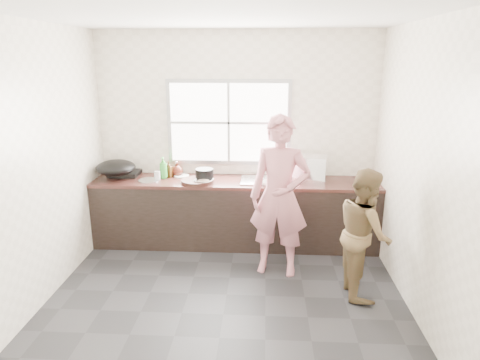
# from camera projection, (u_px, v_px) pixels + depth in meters

# --- Properties ---
(floor) EXTENTS (3.60, 3.20, 0.01)m
(floor) POSITION_uv_depth(u_px,v_px,m) (227.00, 295.00, 4.42)
(floor) COLOR #252528
(floor) RESTS_ON ground
(ceiling) EXTENTS (3.60, 3.20, 0.01)m
(ceiling) POSITION_uv_depth(u_px,v_px,m) (224.00, 16.00, 3.67)
(ceiling) COLOR silver
(ceiling) RESTS_ON wall_back
(wall_back) EXTENTS (3.60, 0.01, 2.70)m
(wall_back) POSITION_uv_depth(u_px,v_px,m) (237.00, 138.00, 5.58)
(wall_back) COLOR silver
(wall_back) RESTS_ON ground
(wall_left) EXTENTS (0.01, 3.20, 2.70)m
(wall_left) POSITION_uv_depth(u_px,v_px,m) (40.00, 166.00, 4.15)
(wall_left) COLOR beige
(wall_left) RESTS_ON ground
(wall_right) EXTENTS (0.01, 3.20, 2.70)m
(wall_right) POSITION_uv_depth(u_px,v_px,m) (420.00, 171.00, 3.94)
(wall_right) COLOR beige
(wall_right) RESTS_ON ground
(wall_front) EXTENTS (3.60, 0.01, 2.70)m
(wall_front) POSITION_uv_depth(u_px,v_px,m) (200.00, 236.00, 2.50)
(wall_front) COLOR silver
(wall_front) RESTS_ON ground
(cabinet) EXTENTS (3.60, 0.62, 0.82)m
(cabinet) POSITION_uv_depth(u_px,v_px,m) (235.00, 214.00, 5.54)
(cabinet) COLOR black
(cabinet) RESTS_ON floor
(countertop) EXTENTS (3.60, 0.64, 0.04)m
(countertop) POSITION_uv_depth(u_px,v_px,m) (235.00, 182.00, 5.42)
(countertop) COLOR #371B16
(countertop) RESTS_ON cabinet
(sink) EXTENTS (0.55, 0.45, 0.02)m
(sink) POSITION_uv_depth(u_px,v_px,m) (263.00, 180.00, 5.40)
(sink) COLOR silver
(sink) RESTS_ON countertop
(faucet) EXTENTS (0.02, 0.02, 0.30)m
(faucet) POSITION_uv_depth(u_px,v_px,m) (263.00, 165.00, 5.55)
(faucet) COLOR silver
(faucet) RESTS_ON countertop
(window_frame) EXTENTS (1.60, 0.05, 1.10)m
(window_frame) POSITION_uv_depth(u_px,v_px,m) (229.00, 123.00, 5.52)
(window_frame) COLOR #9EA0A5
(window_frame) RESTS_ON wall_back
(window_glazing) EXTENTS (1.50, 0.01, 1.00)m
(window_glazing) POSITION_uv_depth(u_px,v_px,m) (229.00, 123.00, 5.50)
(window_glazing) COLOR white
(window_glazing) RESTS_ON window_frame
(woman) EXTENTS (0.67, 0.50, 1.67)m
(woman) POSITION_uv_depth(u_px,v_px,m) (279.00, 202.00, 4.69)
(woman) COLOR #D17D88
(woman) RESTS_ON floor
(person_side) EXTENTS (0.53, 0.67, 1.33)m
(person_side) POSITION_uv_depth(u_px,v_px,m) (364.00, 233.00, 4.30)
(person_side) COLOR brown
(person_side) RESTS_ON floor
(cutting_board) EXTENTS (0.45, 0.45, 0.04)m
(cutting_board) POSITION_uv_depth(u_px,v_px,m) (197.00, 181.00, 5.31)
(cutting_board) COLOR black
(cutting_board) RESTS_ON countertop
(cleaver) EXTENTS (0.18, 0.10, 0.01)m
(cleaver) POSITION_uv_depth(u_px,v_px,m) (206.00, 180.00, 5.30)
(cleaver) COLOR #BBBCC3
(cleaver) RESTS_ON cutting_board
(bowl_mince) EXTENTS (0.28, 0.28, 0.06)m
(bowl_mince) POSITION_uv_depth(u_px,v_px,m) (204.00, 181.00, 5.27)
(bowl_mince) COLOR white
(bowl_mince) RESTS_ON countertop
(bowl_crabs) EXTENTS (0.23, 0.23, 0.07)m
(bowl_crabs) POSITION_uv_depth(u_px,v_px,m) (301.00, 177.00, 5.42)
(bowl_crabs) COLOR white
(bowl_crabs) RESTS_ON countertop
(bowl_held) EXTENTS (0.24, 0.24, 0.06)m
(bowl_held) POSITION_uv_depth(u_px,v_px,m) (267.00, 182.00, 5.22)
(bowl_held) COLOR white
(bowl_held) RESTS_ON countertop
(black_pot) EXTENTS (0.23, 0.23, 0.16)m
(black_pot) POSITION_uv_depth(u_px,v_px,m) (204.00, 175.00, 5.35)
(black_pot) COLOR black
(black_pot) RESTS_ON countertop
(plate_food) EXTENTS (0.22, 0.22, 0.02)m
(plate_food) POSITION_uv_depth(u_px,v_px,m) (181.00, 176.00, 5.59)
(plate_food) COLOR white
(plate_food) RESTS_ON countertop
(bottle_green) EXTENTS (0.13, 0.13, 0.28)m
(bottle_green) POSITION_uv_depth(u_px,v_px,m) (163.00, 168.00, 5.48)
(bottle_green) COLOR green
(bottle_green) RESTS_ON countertop
(bottle_brown_tall) EXTENTS (0.11, 0.11, 0.19)m
(bottle_brown_tall) POSITION_uv_depth(u_px,v_px,m) (169.00, 170.00, 5.55)
(bottle_brown_tall) COLOR #422910
(bottle_brown_tall) RESTS_ON countertop
(bottle_brown_short) EXTENTS (0.16, 0.16, 0.18)m
(bottle_brown_short) POSITION_uv_depth(u_px,v_px,m) (177.00, 169.00, 5.61)
(bottle_brown_short) COLOR #4C1C13
(bottle_brown_short) RESTS_ON countertop
(glass_jar) EXTENTS (0.10, 0.10, 0.11)m
(glass_jar) POSITION_uv_depth(u_px,v_px,m) (157.00, 175.00, 5.43)
(glass_jar) COLOR silver
(glass_jar) RESTS_ON countertop
(burner) EXTENTS (0.39, 0.39, 0.06)m
(burner) POSITION_uv_depth(u_px,v_px,m) (126.00, 173.00, 5.67)
(burner) COLOR black
(burner) RESTS_ON countertop
(wok) EXTENTS (0.64, 0.64, 0.19)m
(wok) POSITION_uv_depth(u_px,v_px,m) (116.00, 168.00, 5.43)
(wok) COLOR black
(wok) RESTS_ON burner
(dish_rack) EXTENTS (0.48, 0.38, 0.32)m
(dish_rack) POSITION_uv_depth(u_px,v_px,m) (309.00, 168.00, 5.35)
(dish_rack) COLOR white
(dish_rack) RESTS_ON countertop
(pot_lid_left) EXTENTS (0.30, 0.30, 0.01)m
(pot_lid_left) POSITION_uv_depth(u_px,v_px,m) (149.00, 180.00, 5.40)
(pot_lid_left) COLOR silver
(pot_lid_left) RESTS_ON countertop
(pot_lid_right) EXTENTS (0.23, 0.23, 0.01)m
(pot_lid_right) POSITION_uv_depth(u_px,v_px,m) (167.00, 174.00, 5.69)
(pot_lid_right) COLOR silver
(pot_lid_right) RESTS_ON countertop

